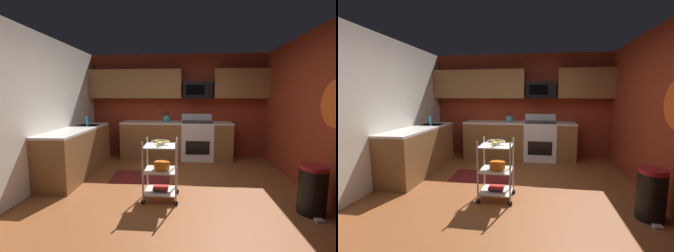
% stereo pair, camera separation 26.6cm
% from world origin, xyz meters
% --- Properties ---
extents(floor, '(4.40, 4.80, 0.04)m').
position_xyz_m(floor, '(0.00, 0.00, -0.02)').
color(floor, brown).
rests_on(floor, ground).
extents(wall_back, '(4.52, 0.06, 2.60)m').
position_xyz_m(wall_back, '(0.00, 2.43, 1.30)').
color(wall_back, maroon).
rests_on(wall_back, ground).
extents(wall_left, '(0.06, 4.80, 2.60)m').
position_xyz_m(wall_left, '(-2.23, 0.00, 1.30)').
color(wall_left, silver).
rests_on(wall_left, ground).
extents(wall_right, '(0.06, 4.80, 2.60)m').
position_xyz_m(wall_right, '(2.23, 0.00, 1.30)').
color(wall_right, maroon).
rests_on(wall_right, ground).
extents(counter_run, '(3.55, 2.62, 0.92)m').
position_xyz_m(counter_run, '(-0.82, 1.54, 0.46)').
color(counter_run, brown).
rests_on(counter_run, ground).
extents(oven_range, '(0.76, 0.65, 1.10)m').
position_xyz_m(oven_range, '(0.51, 2.10, 0.48)').
color(oven_range, white).
rests_on(oven_range, ground).
extents(upper_cabinets, '(4.40, 0.33, 0.70)m').
position_xyz_m(upper_cabinets, '(-0.11, 2.23, 1.85)').
color(upper_cabinets, brown).
extents(microwave, '(0.70, 0.39, 0.40)m').
position_xyz_m(microwave, '(0.51, 2.21, 1.70)').
color(microwave, black).
extents(rolling_cart, '(0.54, 0.42, 0.91)m').
position_xyz_m(rolling_cart, '(-0.14, -0.17, 0.45)').
color(rolling_cart, silver).
rests_on(rolling_cart, ground).
extents(fruit_bowl, '(0.27, 0.27, 0.07)m').
position_xyz_m(fruit_bowl, '(-0.14, -0.17, 0.88)').
color(fruit_bowl, silver).
rests_on(fruit_bowl, rolling_cart).
extents(mixing_bowl_large, '(0.25, 0.25, 0.11)m').
position_xyz_m(mixing_bowl_large, '(-0.12, -0.17, 0.52)').
color(mixing_bowl_large, orange).
rests_on(mixing_bowl_large, rolling_cart).
extents(book_stack, '(0.23, 0.18, 0.06)m').
position_xyz_m(book_stack, '(-0.14, -0.17, 0.16)').
color(book_stack, '#1E4C8C').
rests_on(book_stack, rolling_cart).
extents(kettle, '(0.21, 0.18, 0.26)m').
position_xyz_m(kettle, '(-0.25, 2.10, 1.00)').
color(kettle, teal).
rests_on(kettle, counter_run).
extents(dish_soap_bottle, '(0.06, 0.06, 0.20)m').
position_xyz_m(dish_soap_bottle, '(-1.87, 1.22, 1.02)').
color(dish_soap_bottle, '#2D8CBF').
rests_on(dish_soap_bottle, counter_run).
extents(trash_can, '(0.34, 0.42, 0.66)m').
position_xyz_m(trash_can, '(1.90, -0.45, 0.33)').
color(trash_can, black).
rests_on(trash_can, ground).
extents(floor_rug, '(1.14, 0.76, 0.01)m').
position_xyz_m(floor_rug, '(-0.62, 0.72, 0.01)').
color(floor_rug, maroon).
rests_on(floor_rug, ground).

